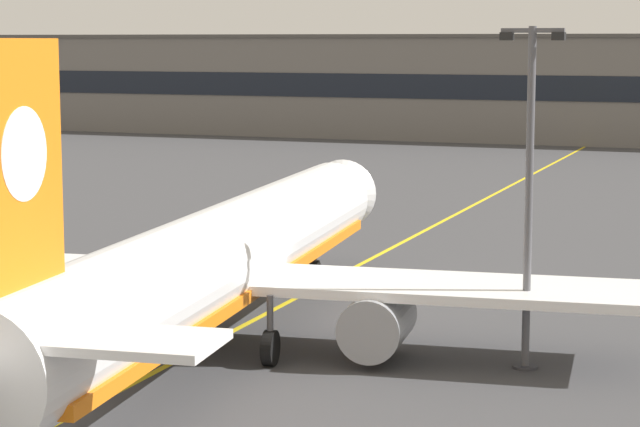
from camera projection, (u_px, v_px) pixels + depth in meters
name	position (u px, v px, depth m)	size (l,w,h in m)	color
ground_plane	(44.00, 420.00, 38.39)	(400.00, 400.00, 0.00)	#3D3D3F
taxiway_centreline	(366.00, 261.00, 66.05)	(0.30, 180.00, 0.01)	yellow
airliner_foreground	(217.00, 261.00, 46.82)	(32.35, 41.48, 11.65)	white
apron_lamp_post	(529.00, 192.00, 43.65)	(2.24, 0.90, 12.09)	#515156
safety_cone_by_nose_gear	(394.00, 274.00, 61.02)	(0.44, 0.44, 0.55)	orange
terminal_building	(545.00, 88.00, 143.96)	(163.05, 12.40, 12.33)	slate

